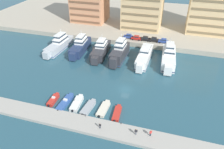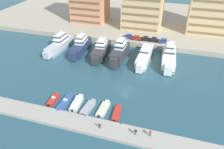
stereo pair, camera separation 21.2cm
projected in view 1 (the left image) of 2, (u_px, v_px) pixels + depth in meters
name	position (u px, v px, depth m)	size (l,w,h in m)	color
ground_plane	(125.00, 89.00, 66.54)	(400.00, 400.00, 0.00)	#285160
quay_promenade	(154.00, 20.00, 118.76)	(180.00, 70.00, 2.01)	#ADA38E
pier_dock	(108.00, 130.00, 52.00)	(120.00, 5.28, 0.83)	#A8A399
yacht_silver_far_left	(59.00, 44.00, 88.97)	(5.06, 19.46, 7.97)	silver
yacht_navy_left	(80.00, 46.00, 87.44)	(5.43, 18.16, 8.07)	navy
yacht_charcoal_mid_left	(101.00, 50.00, 84.79)	(5.74, 17.76, 7.64)	#333338
yacht_charcoal_center_left	(120.00, 52.00, 81.40)	(4.62, 16.54, 9.34)	#333338
yacht_white_center	(144.00, 56.00, 80.64)	(4.31, 19.43, 6.79)	white
yacht_white_center_right	(169.00, 56.00, 79.35)	(5.72, 19.28, 8.66)	white
motorboat_red_far_left	(53.00, 100.00, 61.40)	(1.94, 5.90, 1.38)	red
motorboat_blue_left	(65.00, 102.00, 60.51)	(2.13, 8.13, 1.38)	#33569E
motorboat_white_mid_left	(77.00, 103.00, 60.08)	(2.59, 7.18, 1.47)	white
motorboat_grey_center_left	(88.00, 108.00, 58.60)	(2.55, 6.95, 1.01)	#9EA3A8
motorboat_cream_center	(104.00, 109.00, 58.36)	(2.32, 6.99, 0.83)	beige
motorboat_red_center_right	(117.00, 113.00, 56.86)	(2.22, 6.53, 0.86)	red
car_blue_far_left	(129.00, 36.00, 94.27)	(4.12, 1.96, 1.80)	#28428E
car_red_left	(136.00, 38.00, 92.84)	(4.15, 2.02, 1.80)	red
car_black_mid_left	(145.00, 38.00, 92.13)	(4.12, 1.97, 1.80)	black
car_black_center_left	(154.00, 39.00, 91.24)	(4.14, 2.01, 1.80)	black
car_blue_center	(163.00, 41.00, 90.14)	(4.18, 2.09, 1.80)	#28428E
apartment_block_mid_left	(212.00, 1.00, 94.82)	(18.02, 15.71, 29.50)	#E0BC84
pedestrian_near_edge	(151.00, 133.00, 49.33)	(0.55, 0.49, 1.76)	#282D3D
pedestrian_mid_deck	(136.00, 131.00, 49.63)	(0.65, 0.38, 1.76)	#4C515B
pedestrian_far_side	(100.00, 125.00, 51.36)	(0.61, 0.27, 1.58)	#282D3D
bollard_west	(85.00, 115.00, 55.16)	(0.20, 0.20, 0.61)	#2D2D33
bollard_west_mid	(121.00, 123.00, 52.87)	(0.20, 0.20, 0.61)	#2D2D33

